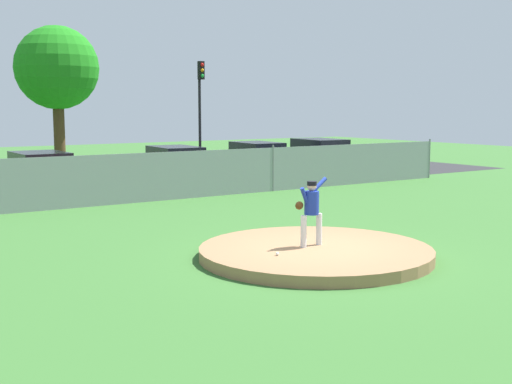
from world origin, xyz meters
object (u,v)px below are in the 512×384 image
at_px(pitcher_youth, 311,206).
at_px(parked_car_slate, 175,166).
at_px(parked_car_silver, 320,157).
at_px(baseball, 277,254).
at_px(parked_car_red, 41,174).
at_px(parked_car_navy, 257,160).
at_px(traffic_light_far, 200,98).

bearing_deg(pitcher_youth, parked_car_slate, 74.68).
bearing_deg(parked_car_silver, baseball, -131.79).
bearing_deg(parked_car_silver, parked_car_slate, 178.48).
bearing_deg(parked_car_slate, baseball, -109.13).
distance_m(parked_car_silver, parked_car_red, 13.50).
distance_m(pitcher_youth, baseball, 1.47).
bearing_deg(pitcher_youth, parked_car_silver, 50.18).
height_order(baseball, parked_car_navy, parked_car_navy).
distance_m(baseball, parked_car_red, 14.30).
bearing_deg(parked_car_red, traffic_light_far, 25.18).
bearing_deg(parked_car_silver, traffic_light_far, 133.72).
distance_m(pitcher_youth, parked_car_red, 14.05).
relative_size(parked_car_silver, parked_car_red, 1.07).
bearing_deg(parked_car_silver, parked_car_navy, 168.96).
distance_m(parked_car_silver, traffic_light_far, 6.71).
bearing_deg(parked_car_red, baseball, -87.06).
height_order(pitcher_youth, parked_car_slate, pitcher_youth).
distance_m(baseball, traffic_light_far, 20.82).
bearing_deg(parked_car_red, parked_car_navy, 3.62).
height_order(parked_car_navy, parked_car_red, parked_car_navy).
bearing_deg(parked_car_navy, pitcher_youth, -119.84).
bearing_deg(parked_car_silver, pitcher_youth, -129.82).
relative_size(parked_car_slate, parked_car_silver, 0.96).
bearing_deg(baseball, traffic_light_far, 65.28).
bearing_deg(pitcher_youth, traffic_light_far, 67.89).
height_order(pitcher_youth, parked_car_silver, pitcher_youth).
bearing_deg(parked_car_slate, parked_car_navy, 5.48).
distance_m(pitcher_youth, parked_car_slate, 14.66).
height_order(parked_car_silver, parked_car_navy, parked_car_silver).
relative_size(baseball, parked_car_slate, 0.02).
bearing_deg(baseball, parked_car_slate, 70.87).
bearing_deg(traffic_light_far, parked_car_navy, -76.14).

